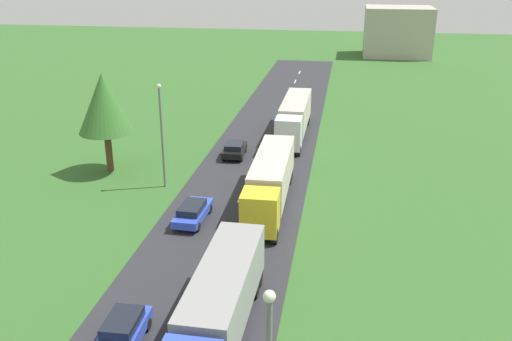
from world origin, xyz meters
TOP-DOWN VIEW (x-y plane):
  - road at (0.00, 24.50)m, footprint 10.00×140.00m
  - lane_marking_centre at (0.00, 21.59)m, footprint 0.16×124.17m
  - truck_lead at (2.29, 14.43)m, footprint 2.59×12.72m
  - truck_second at (2.48, 31.04)m, footprint 2.69×12.95m
  - truck_third at (2.54, 48.63)m, footprint 2.51×13.24m
  - car_second at (-2.23, 13.59)m, footprint 1.88×4.16m
  - car_third at (-2.53, 27.33)m, footprint 1.94×4.53m
  - car_fourth at (-2.34, 41.31)m, footprint 2.06×4.07m
  - lamppost_second at (-6.54, 33.28)m, footprint 0.36×0.36m
  - tree_maple at (-12.38, 35.93)m, footprint 4.64×4.64m
  - distant_building at (16.60, 103.21)m, footprint 12.31×10.17m

SIDE VIEW (x-z plane):
  - road at x=0.00m, z-range 0.00..0.06m
  - lane_marking_centre at x=0.00m, z-range 0.06..0.07m
  - car_third at x=-2.53m, z-range 0.11..1.46m
  - car_fourth at x=-2.34m, z-range 0.10..1.47m
  - car_second at x=-2.23m, z-range 0.10..1.58m
  - truck_lead at x=2.29m, z-range 0.34..3.81m
  - truck_second at x=2.48m, z-range 0.34..3.89m
  - truck_third at x=2.54m, z-range 0.34..4.03m
  - distant_building at x=16.60m, z-range 0.00..9.01m
  - lamppost_second at x=-6.54m, z-range 0.48..9.01m
  - tree_maple at x=-12.38m, z-range 1.74..10.44m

